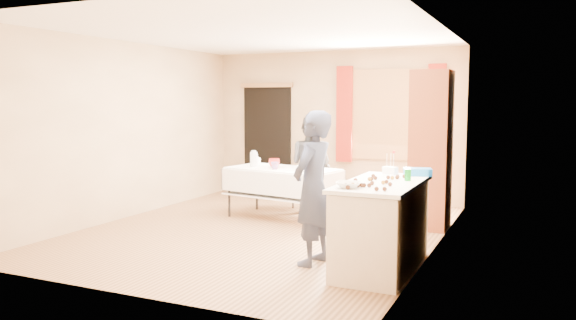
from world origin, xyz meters
The scene contains 29 objects.
floor centered at (0.00, 0.00, -0.01)m, with size 4.50×5.50×0.02m, color #9E7047.
ceiling centered at (0.00, 0.00, 2.61)m, with size 4.50×5.50×0.02m, color white.
wall_back centered at (0.00, 2.76, 1.30)m, with size 4.50×0.02×2.60m, color tan.
wall_front centered at (0.00, -2.76, 1.30)m, with size 4.50×0.02×2.60m, color tan.
wall_left centered at (-2.26, 0.00, 1.30)m, with size 0.02×5.50×2.60m, color tan.
wall_right centered at (2.26, 0.00, 1.30)m, with size 0.02×5.50×2.60m, color tan.
window_frame centered at (1.00, 2.72, 1.50)m, with size 1.32×0.06×1.52m, color olive.
window_pane centered at (1.00, 2.71, 1.50)m, with size 1.20×0.02×1.40m, color white.
curtain_left centered at (0.22, 2.67, 1.50)m, with size 0.28×0.06×1.65m, color maroon.
curtain_right centered at (1.78, 2.67, 1.50)m, with size 0.28×0.06×1.65m, color maroon.
doorway centered at (-1.30, 2.73, 1.00)m, with size 0.95×0.04×2.00m, color black.
door_lintel centered at (-1.30, 2.70, 2.02)m, with size 1.05×0.06×0.08m, color olive.
cabinet centered at (1.99, 1.08, 1.07)m, with size 0.50×0.60×2.14m, color brown.
counter centered at (1.89, -1.04, 0.45)m, with size 0.73×1.53×0.91m.
party_table centered at (-0.09, 0.80, 0.44)m, with size 1.76×1.11×0.75m.
chair centered at (-0.09, 1.78, 0.28)m, with size 0.44×0.44×0.95m.
girl centered at (1.18, -1.16, 0.82)m, with size 0.46×0.64×1.63m, color #262B41.
woman centered at (0.11, 1.41, 0.75)m, with size 0.88×0.78×1.50m, color black.
soda_can centered at (2.11, -0.87, 0.97)m, with size 0.07×0.07×0.12m, color #10871C.
mixing_bowl centered at (1.70, -1.58, 0.94)m, with size 0.26×0.26×0.06m, color white.
foam_block centered at (1.81, -0.40, 0.95)m, with size 0.15×0.10×0.08m, color white.
blue_basket centered at (2.12, -0.41, 0.95)m, with size 0.30×0.20×0.08m, color blue.
pitcher centered at (-0.56, 0.79, 0.86)m, with size 0.11×0.11×0.22m, color silver.
cup_red centered at (-0.25, 0.86, 0.81)m, with size 0.21×0.21×0.13m, color red.
cup_rainbow centered at (-0.14, 0.64, 0.80)m, with size 0.15×0.15×0.11m, color red.
small_bowl centered at (0.21, 0.84, 0.78)m, with size 0.23×0.23×0.05m, color white.
pastry_tray centered at (0.38, 0.61, 0.76)m, with size 0.28×0.20×0.02m, color white.
bottle centered at (-0.65, 1.09, 0.83)m, with size 0.09×0.09×0.16m, color white.
cake_balls centered at (1.84, -1.24, 0.93)m, with size 0.46×1.02×0.04m.
Camera 1 is at (3.35, -6.59, 1.73)m, focal length 35.00 mm.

